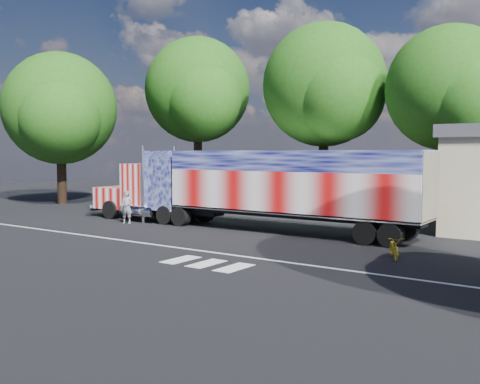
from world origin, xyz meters
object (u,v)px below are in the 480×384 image
Objects in this scene: bicycle at (394,248)px; tree_w_a at (61,109)px; coach_bus at (278,183)px; tree_nw_a at (199,91)px; semi_truck at (249,186)px; woman at (127,207)px; tree_n_mid at (326,86)px; tree_ne_a at (451,89)px.

bicycle is 29.67m from tree_w_a.
tree_nw_a is at bearing 159.13° from coach_bus.
coach_bus is at bearing 107.42° from bicycle.
semi_truck is 20.30m from tree_w_a.
semi_truck is 7.19m from woman.
coach_bus is at bearing 18.50° from tree_w_a.
tree_n_mid reaches higher than tree_w_a.
tree_n_mid reaches higher than bicycle.
coach_bus reaches higher than woman.
tree_w_a reaches higher than bicycle.
coach_bus is at bearing -104.97° from tree_n_mid.
tree_ne_a is (9.00, -1.13, -0.95)m from tree_n_mid.
tree_nw_a is (-13.41, 12.43, 6.89)m from semi_truck.
semi_truck is 19.54m from tree_nw_a.
tree_nw_a is (-22.12, 15.76, 8.69)m from bicycle.
coach_bus is at bearing 111.42° from semi_truck.
semi_truck is at bearing -68.58° from coach_bus.
semi_truck is 11.08× the size of woman.
bicycle is 0.12× the size of tree_n_mid.
bicycle is at bearing -44.62° from coach_bus.
tree_n_mid is 9.12m from tree_ne_a.
woman is 20.80m from tree_ne_a.
bicycle is 28.52m from tree_nw_a.
tree_w_a is at bearing 170.53° from semi_truck.
woman is (-3.40, -10.61, -0.98)m from coach_bus.
coach_bus is 12.94m from tree_nw_a.
tree_n_mid is at bearing 3.99° from tree_nw_a.
tree_ne_a is at bearing 18.63° from tree_w_a.
woman is 17.87m from tree_nw_a.
tree_n_mid is 11.30m from tree_nw_a.
semi_truck is at bearing -119.57° from tree_ne_a.
bicycle is at bearing -29.35° from woman.
woman is at bearing -107.78° from coach_bus.
tree_ne_a is at bearing 60.43° from semi_truck.
tree_n_mid is at bearing 99.20° from semi_truck.
tree_w_a reaches higher than semi_truck.
semi_truck is at bearing -7.97° from woman.
bicycle is (15.49, -1.32, -0.50)m from woman.
semi_truck is 1.75× the size of tree_w_a.
semi_truck reaches higher than bicycle.
tree_nw_a reaches higher than tree_ne_a.
bicycle is 0.12× the size of tree_nw_a.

